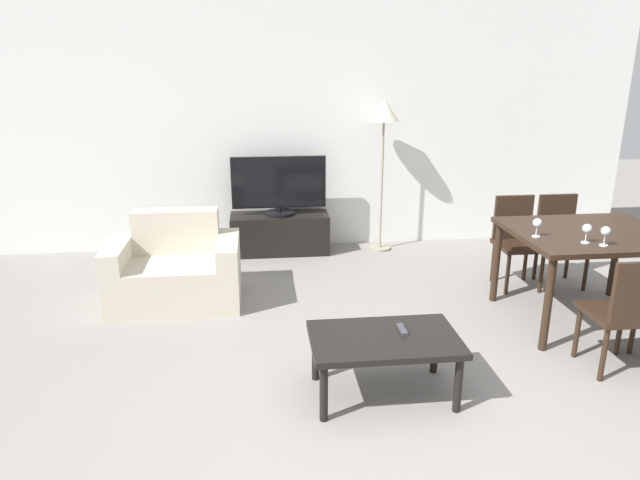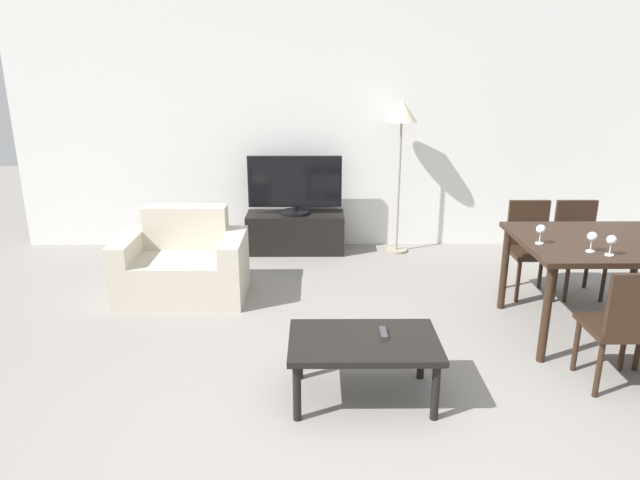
{
  "view_description": "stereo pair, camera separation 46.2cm",
  "coord_description": "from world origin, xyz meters",
  "px_view_note": "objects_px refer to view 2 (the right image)",
  "views": [
    {
      "loc": [
        -0.71,
        -2.48,
        2.04
      ],
      "look_at": [
        -0.22,
        1.91,
        0.65
      ],
      "focal_mm": 32.0,
      "sensor_mm": 36.0,
      "label": 1
    },
    {
      "loc": [
        -0.25,
        -2.5,
        2.04
      ],
      "look_at": [
        -0.22,
        1.91,
        0.65
      ],
      "focal_mm": 32.0,
      "sensor_mm": 36.0,
      "label": 2
    }
  ],
  "objects_px": {
    "armchair": "(183,266)",
    "wine_glass_left": "(592,238)",
    "dining_chair_far": "(577,243)",
    "floor_lamp": "(402,121)",
    "coffee_table": "(364,346)",
    "tv": "(295,185)",
    "tv_stand": "(295,232)",
    "wine_glass_right": "(541,230)",
    "dining_chair_near": "(624,324)",
    "dining_table": "(601,251)",
    "dining_chair_far_left": "(530,243)",
    "remote_primary": "(383,333)",
    "wine_glass_center": "(611,241)"
  },
  "relations": [
    {
      "from": "armchair",
      "to": "wine_glass_left",
      "type": "distance_m",
      "value": 3.34
    },
    {
      "from": "dining_chair_far",
      "to": "floor_lamp",
      "type": "xyz_separation_m",
      "value": [
        -1.46,
        1.18,
        0.97
      ]
    },
    {
      "from": "coffee_table",
      "to": "tv",
      "type": "bearing_deg",
      "value": 100.12
    },
    {
      "from": "tv_stand",
      "to": "wine_glass_right",
      "type": "distance_m",
      "value": 2.89
    },
    {
      "from": "wine_glass_left",
      "to": "dining_chair_near",
      "type": "bearing_deg",
      "value": -89.41
    },
    {
      "from": "coffee_table",
      "to": "dining_chair_near",
      "type": "bearing_deg",
      "value": 2.91
    },
    {
      "from": "tv",
      "to": "coffee_table",
      "type": "height_order",
      "value": "tv"
    },
    {
      "from": "armchair",
      "to": "dining_chair_near",
      "type": "bearing_deg",
      "value": -26.93
    },
    {
      "from": "dining_table",
      "to": "floor_lamp",
      "type": "distance_m",
      "value": 2.48
    },
    {
      "from": "dining_chair_far_left",
      "to": "wine_glass_right",
      "type": "relative_size",
      "value": 5.75
    },
    {
      "from": "tv",
      "to": "wine_glass_right",
      "type": "bearing_deg",
      "value": -48.4
    },
    {
      "from": "tv",
      "to": "wine_glass_left",
      "type": "distance_m",
      "value": 3.14
    },
    {
      "from": "coffee_table",
      "to": "remote_primary",
      "type": "relative_size",
      "value": 6.16
    },
    {
      "from": "wine_glass_left",
      "to": "wine_glass_center",
      "type": "xyz_separation_m",
      "value": [
        0.1,
        -0.08,
        0.0
      ]
    },
    {
      "from": "coffee_table",
      "to": "wine_glass_right",
      "type": "distance_m",
      "value": 1.65
    },
    {
      "from": "armchair",
      "to": "floor_lamp",
      "type": "distance_m",
      "value": 2.69
    },
    {
      "from": "dining_chair_near",
      "to": "dining_chair_far",
      "type": "bearing_deg",
      "value": 75.39
    },
    {
      "from": "dining_chair_far",
      "to": "remote_primary",
      "type": "bearing_deg",
      "value": -139.39
    },
    {
      "from": "armchair",
      "to": "dining_chair_far_left",
      "type": "distance_m",
      "value": 3.14
    },
    {
      "from": "dining_chair_far",
      "to": "wine_glass_center",
      "type": "relative_size",
      "value": 5.75
    },
    {
      "from": "coffee_table",
      "to": "dining_chair_far",
      "type": "distance_m",
      "value": 2.7
    },
    {
      "from": "dining_table",
      "to": "floor_lamp",
      "type": "height_order",
      "value": "floor_lamp"
    },
    {
      "from": "dining_table",
      "to": "tv",
      "type": "bearing_deg",
      "value": 139.73
    },
    {
      "from": "tv",
      "to": "dining_chair_far_left",
      "type": "xyz_separation_m",
      "value": [
        2.16,
        -1.19,
        -0.29
      ]
    },
    {
      "from": "floor_lamp",
      "to": "wine_glass_left",
      "type": "height_order",
      "value": "floor_lamp"
    },
    {
      "from": "dining_table",
      "to": "wine_glass_right",
      "type": "relative_size",
      "value": 8.39
    },
    {
      "from": "remote_primary",
      "to": "coffee_table",
      "type": "bearing_deg",
      "value": -153.64
    },
    {
      "from": "dining_table",
      "to": "wine_glass_left",
      "type": "xyz_separation_m",
      "value": [
        -0.22,
        -0.28,
        0.19
      ]
    },
    {
      "from": "armchair",
      "to": "dining_chair_near",
      "type": "xyz_separation_m",
      "value": [
        3.13,
        -1.59,
        0.19
      ]
    },
    {
      "from": "dining_chair_near",
      "to": "wine_glass_left",
      "type": "bearing_deg",
      "value": 90.59
    },
    {
      "from": "tv_stand",
      "to": "wine_glass_center",
      "type": "height_order",
      "value": "wine_glass_center"
    },
    {
      "from": "tv_stand",
      "to": "wine_glass_center",
      "type": "bearing_deg",
      "value": -46.44
    },
    {
      "from": "armchair",
      "to": "tv",
      "type": "distance_m",
      "value": 1.65
    },
    {
      "from": "dining_chair_far_left",
      "to": "wine_glass_left",
      "type": "relative_size",
      "value": 5.75
    },
    {
      "from": "dining_chair_far_left",
      "to": "wine_glass_left",
      "type": "distance_m",
      "value": 1.17
    },
    {
      "from": "dining_table",
      "to": "dining_chair_far_left",
      "type": "height_order",
      "value": "dining_chair_far_left"
    },
    {
      "from": "dining_chair_near",
      "to": "wine_glass_center",
      "type": "relative_size",
      "value": 5.75
    },
    {
      "from": "tv_stand",
      "to": "coffee_table",
      "type": "relative_size",
      "value": 1.16
    },
    {
      "from": "remote_primary",
      "to": "wine_glass_right",
      "type": "bearing_deg",
      "value": 31.71
    },
    {
      "from": "wine_glass_right",
      "to": "wine_glass_center",
      "type": "bearing_deg",
      "value": -34.31
    },
    {
      "from": "tv",
      "to": "dining_chair_far",
      "type": "height_order",
      "value": "tv"
    },
    {
      "from": "tv",
      "to": "remote_primary",
      "type": "relative_size",
      "value": 6.77
    },
    {
      "from": "floor_lamp",
      "to": "wine_glass_center",
      "type": "xyz_separation_m",
      "value": [
        1.12,
        -2.35,
        -0.58
      ]
    },
    {
      "from": "armchair",
      "to": "dining_chair_far",
      "type": "bearing_deg",
      "value": 0.87
    },
    {
      "from": "dining_chair_near",
      "to": "dining_table",
      "type": "bearing_deg",
      "value": 75.39
    },
    {
      "from": "wine_glass_center",
      "to": "wine_glass_left",
      "type": "bearing_deg",
      "value": 141.4
    },
    {
      "from": "dining_chair_near",
      "to": "dining_chair_far_left",
      "type": "relative_size",
      "value": 1.0
    },
    {
      "from": "dining_chair_far",
      "to": "floor_lamp",
      "type": "bearing_deg",
      "value": 141.18
    },
    {
      "from": "coffee_table",
      "to": "wine_glass_center",
      "type": "relative_size",
      "value": 6.33
    },
    {
      "from": "dining_table",
      "to": "tv_stand",
      "type": "bearing_deg",
      "value": 139.69
    }
  ]
}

